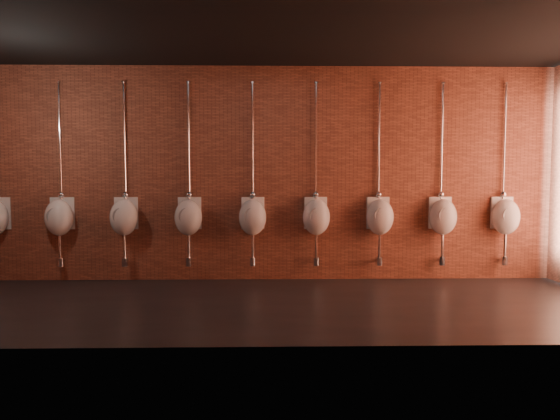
{
  "coord_description": "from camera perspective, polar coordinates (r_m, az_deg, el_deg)",
  "views": [
    {
      "loc": [
        -0.02,
        -6.01,
        1.58
      ],
      "look_at": [
        0.12,
        0.9,
        1.1
      ],
      "focal_mm": 32.0,
      "sensor_mm": 36.0,
      "label": 1
    }
  ],
  "objects": [
    {
      "name": "urinal_1",
      "position": [
        8.01,
        -23.92,
        -0.7
      ],
      "size": [
        0.45,
        0.4,
        2.72
      ],
      "color": "white",
      "rests_on": "ground"
    },
    {
      "name": "urinal_8",
      "position": [
        8.19,
        24.37,
        -0.62
      ],
      "size": [
        0.45,
        0.4,
        2.72
      ],
      "color": "white",
      "rests_on": "ground"
    },
    {
      "name": "room_shell",
      "position": [
        6.02,
        -0.98,
        8.08
      ],
      "size": [
        8.54,
        3.04,
        3.22
      ],
      "color": "black",
      "rests_on": "ground"
    },
    {
      "name": "urinal_3",
      "position": [
        7.48,
        -10.42,
        -0.73
      ],
      "size": [
        0.45,
        0.4,
        2.72
      ],
      "color": "white",
      "rests_on": "ground"
    },
    {
      "name": "urinal_6",
      "position": [
        7.57,
        11.33,
        -0.69
      ],
      "size": [
        0.45,
        0.4,
        2.72
      ],
      "color": "white",
      "rests_on": "ground"
    },
    {
      "name": "urinal_7",
      "position": [
        7.83,
        18.11,
        -0.66
      ],
      "size": [
        0.45,
        0.4,
        2.72
      ],
      "color": "white",
      "rests_on": "ground"
    },
    {
      "name": "urinal_4",
      "position": [
        7.39,
        -3.16,
        -0.73
      ],
      "size": [
        0.45,
        0.4,
        2.72
      ],
      "color": "white",
      "rests_on": "ground"
    },
    {
      "name": "urinal_5",
      "position": [
        7.42,
        4.17,
        -0.72
      ],
      "size": [
        0.45,
        0.4,
        2.72
      ],
      "color": "white",
      "rests_on": "ground"
    },
    {
      "name": "urinal_2",
      "position": [
        7.69,
        -17.4,
        -0.72
      ],
      "size": [
        0.45,
        0.4,
        2.72
      ],
      "color": "white",
      "rests_on": "ground"
    },
    {
      "name": "ground",
      "position": [
        6.21,
        -0.96,
        -10.77
      ],
      "size": [
        8.5,
        8.5,
        0.0
      ],
      "primitive_type": "plane",
      "color": "black",
      "rests_on": "ground"
    }
  ]
}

